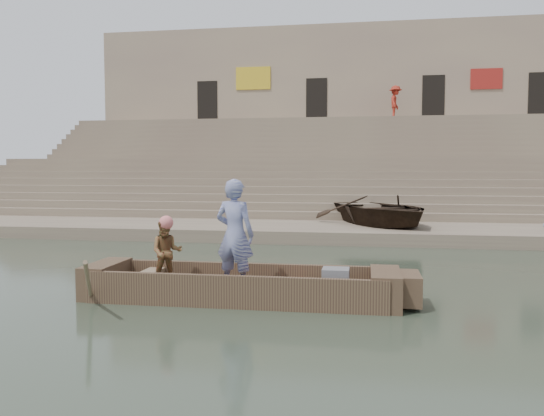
% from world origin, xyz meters
% --- Properties ---
extents(ground, '(120.00, 120.00, 0.00)m').
position_xyz_m(ground, '(0.00, 0.00, 0.00)').
color(ground, '#2A3628').
rests_on(ground, ground).
extents(lower_landing, '(32.00, 4.00, 0.40)m').
position_xyz_m(lower_landing, '(0.00, 8.00, 0.20)').
color(lower_landing, gray).
rests_on(lower_landing, ground).
extents(mid_landing, '(32.00, 3.00, 2.80)m').
position_xyz_m(mid_landing, '(0.00, 15.50, 1.40)').
color(mid_landing, gray).
rests_on(mid_landing, ground).
extents(upper_landing, '(32.00, 3.00, 5.20)m').
position_xyz_m(upper_landing, '(0.00, 22.50, 2.60)').
color(upper_landing, gray).
rests_on(upper_landing, ground).
extents(ghat_steps, '(32.00, 11.00, 5.20)m').
position_xyz_m(ghat_steps, '(0.00, 17.19, 1.80)').
color(ghat_steps, gray).
rests_on(ghat_steps, ground).
extents(building_wall, '(32.00, 5.07, 11.20)m').
position_xyz_m(building_wall, '(0.00, 26.50, 5.60)').
color(building_wall, '#9B8769').
rests_on(building_wall, ground).
extents(main_rowboat, '(5.00, 1.30, 0.22)m').
position_xyz_m(main_rowboat, '(-1.18, -1.22, 0.11)').
color(main_rowboat, brown).
rests_on(main_rowboat, ground).
extents(rowboat_trim, '(6.04, 2.63, 1.87)m').
position_xyz_m(rowboat_trim, '(-0.97, -1.23, 0.31)').
color(rowboat_trim, brown).
rests_on(rowboat_trim, ground).
extents(standing_man, '(0.80, 0.62, 1.95)m').
position_xyz_m(standing_man, '(-1.23, -1.37, 1.19)').
color(standing_man, navy).
rests_on(standing_man, main_rowboat).
extents(rowing_man, '(0.69, 0.61, 1.20)m').
position_xyz_m(rowing_man, '(-2.57, -1.14, 0.82)').
color(rowing_man, '#226627').
rests_on(rowing_man, main_rowboat).
extents(television, '(0.46, 0.42, 0.40)m').
position_xyz_m(television, '(0.51, -1.22, 0.42)').
color(television, slate).
rests_on(television, main_rowboat).
extents(beached_rowboat, '(5.43, 6.03, 1.03)m').
position_xyz_m(beached_rowboat, '(1.57, 8.68, 0.91)').
color(beached_rowboat, '#2D2116').
rests_on(beached_rowboat, lower_landing).
extents(pedestrian, '(0.91, 1.35, 1.93)m').
position_xyz_m(pedestrian, '(2.71, 22.55, 6.16)').
color(pedestrian, maroon).
rests_on(pedestrian, upper_landing).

